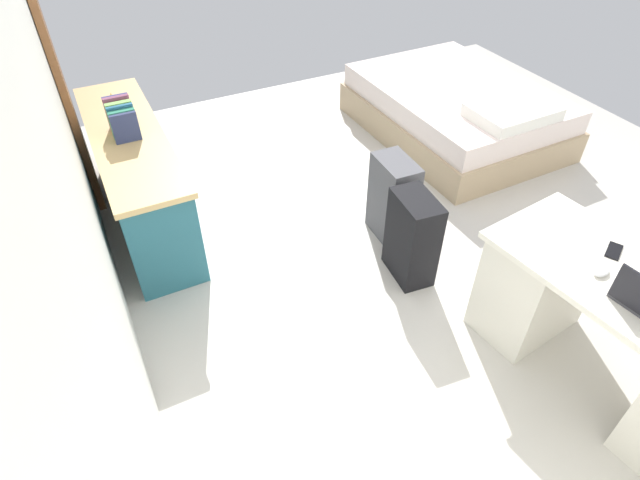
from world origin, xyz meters
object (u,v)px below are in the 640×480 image
at_px(bed, 456,111).
at_px(suitcase_spare_grey, 393,199).
at_px(figurine_small, 112,100).
at_px(computer_mouse, 601,271).
at_px(cell_phone_by_mouse, 614,251).
at_px(credenza, 138,178).
at_px(desk, 614,334).
at_px(suitcase_black, 412,238).

bearing_deg(bed, suitcase_spare_grey, 126.51).
bearing_deg(figurine_small, bed, -98.65).
bearing_deg(computer_mouse, cell_phone_by_mouse, -73.22).
height_order(suitcase_spare_grey, computer_mouse, computer_mouse).
xyz_separation_m(computer_mouse, figurine_small, (2.87, 1.82, 0.05)).
xyz_separation_m(bed, computer_mouse, (-2.42, 1.10, 0.50)).
xyz_separation_m(suitcase_spare_grey, figurine_small, (1.43, 1.57, 0.48)).
xyz_separation_m(bed, figurine_small, (0.44, 2.91, 0.55)).
distance_m(credenza, computer_mouse, 3.05).
relative_size(credenza, cell_phone_by_mouse, 13.24).
bearing_deg(suitcase_spare_grey, bed, -50.39).
relative_size(credenza, suitcase_spare_grey, 2.86).
relative_size(desk, suitcase_spare_grey, 2.40).
bearing_deg(suitcase_spare_grey, credenza, 60.74).
xyz_separation_m(suitcase_spare_grey, computer_mouse, (-1.43, -0.24, 0.42)).
distance_m(credenza, figurine_small, 0.61).
distance_m(suitcase_black, computer_mouse, 1.16).
height_order(suitcase_spare_grey, figurine_small, figurine_small).
bearing_deg(suitcase_black, bed, -39.86).
relative_size(suitcase_spare_grey, cell_phone_by_mouse, 4.63).
distance_m(credenza, cell_phone_by_mouse, 3.10).
height_order(computer_mouse, figurine_small, figurine_small).
bearing_deg(suitcase_black, credenza, 52.11).
distance_m(desk, bed, 2.77).
relative_size(credenza, bed, 0.94).
relative_size(bed, figurine_small, 17.47).
distance_m(desk, figurine_small, 3.60).
relative_size(bed, cell_phone_by_mouse, 14.13).
distance_m(suitcase_black, suitcase_spare_grey, 0.43).
distance_m(bed, suitcase_spare_grey, 1.67).
relative_size(suitcase_black, computer_mouse, 6.24).
height_order(desk, credenza, credenza).
bearing_deg(suitcase_spare_grey, suitcase_black, 167.57).
bearing_deg(figurine_small, cell_phone_by_mouse, -144.16).
relative_size(computer_mouse, cell_phone_by_mouse, 0.74).
relative_size(desk, computer_mouse, 15.10).
relative_size(desk, figurine_small, 13.73).
height_order(suitcase_black, cell_phone_by_mouse, cell_phone_by_mouse).
height_order(cell_phone_by_mouse, figurine_small, figurine_small).
bearing_deg(computer_mouse, suitcase_spare_grey, 2.64).
bearing_deg(cell_phone_by_mouse, suitcase_black, 1.70).
distance_m(computer_mouse, figurine_small, 3.39).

